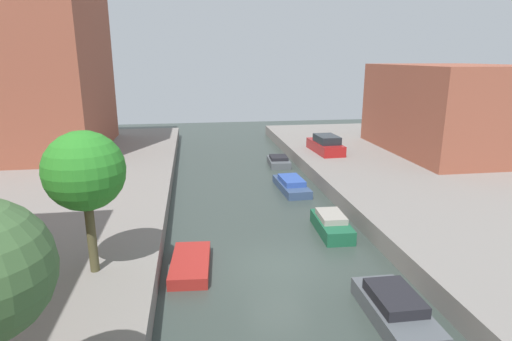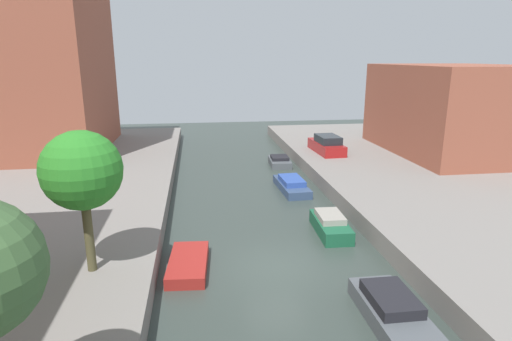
{
  "view_description": "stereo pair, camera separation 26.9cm",
  "coord_description": "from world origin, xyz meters",
  "px_view_note": "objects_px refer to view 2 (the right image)",
  "views": [
    {
      "loc": [
        -3.42,
        -16.2,
        8.78
      ],
      "look_at": [
        0.5,
        9.71,
        1.7
      ],
      "focal_mm": 29.64,
      "sensor_mm": 36.0,
      "label": 1
    },
    {
      "loc": [
        -3.16,
        -16.24,
        8.78
      ],
      "look_at": [
        0.5,
        9.71,
        1.7
      ],
      "focal_mm": 29.64,
      "sensor_mm": 36.0,
      "label": 2
    }
  ],
  "objects_px": {
    "apartment_tower_far": "(34,40)",
    "parked_car": "(327,145)",
    "street_tree_2": "(82,171)",
    "moored_boat_right_2": "(392,310)",
    "moored_boat_right_3": "(330,225)",
    "moored_boat_right_5": "(280,161)",
    "moored_boat_right_4": "(292,185)",
    "low_block_right": "(455,109)",
    "moored_boat_left_3": "(188,264)"
  },
  "relations": [
    {
      "from": "apartment_tower_far",
      "to": "parked_car",
      "type": "xyz_separation_m",
      "value": [
        23.55,
        -4.46,
        -8.45
      ]
    },
    {
      "from": "street_tree_2",
      "to": "parked_car",
      "type": "height_order",
      "value": "street_tree_2"
    },
    {
      "from": "moored_boat_right_2",
      "to": "moored_boat_right_3",
      "type": "distance_m",
      "value": 7.58
    },
    {
      "from": "moored_boat_right_5",
      "to": "moored_boat_right_4",
      "type": "bearing_deg",
      "value": -94.26
    },
    {
      "from": "apartment_tower_far",
      "to": "moored_boat_right_4",
      "type": "relative_size",
      "value": 4.08
    },
    {
      "from": "moored_boat_right_2",
      "to": "moored_boat_right_5",
      "type": "relative_size",
      "value": 1.26
    },
    {
      "from": "low_block_right",
      "to": "moored_boat_left_3",
      "type": "distance_m",
      "value": 27.23
    },
    {
      "from": "street_tree_2",
      "to": "moored_boat_left_3",
      "type": "relative_size",
      "value": 1.49
    },
    {
      "from": "street_tree_2",
      "to": "moored_boat_right_5",
      "type": "relative_size",
      "value": 1.69
    },
    {
      "from": "street_tree_2",
      "to": "moored_boat_right_4",
      "type": "bearing_deg",
      "value": 48.42
    },
    {
      "from": "low_block_right",
      "to": "moored_boat_right_4",
      "type": "relative_size",
      "value": 3.09
    },
    {
      "from": "moored_boat_left_3",
      "to": "moored_boat_right_4",
      "type": "bearing_deg",
      "value": 56.3
    },
    {
      "from": "low_block_right",
      "to": "street_tree_2",
      "type": "relative_size",
      "value": 2.58
    },
    {
      "from": "parked_car",
      "to": "moored_boat_right_5",
      "type": "distance_m",
      "value": 4.2
    },
    {
      "from": "low_block_right",
      "to": "parked_car",
      "type": "xyz_separation_m",
      "value": [
        -10.45,
        1.13,
        -2.95
      ]
    },
    {
      "from": "moored_boat_right_4",
      "to": "moored_boat_right_5",
      "type": "relative_size",
      "value": 1.41
    },
    {
      "from": "apartment_tower_far",
      "to": "moored_boat_right_2",
      "type": "bearing_deg",
      "value": -53.66
    },
    {
      "from": "low_block_right",
      "to": "moored_boat_right_4",
      "type": "bearing_deg",
      "value": -159.41
    },
    {
      "from": "moored_boat_left_3",
      "to": "moored_boat_right_4",
      "type": "height_order",
      "value": "moored_boat_right_4"
    },
    {
      "from": "low_block_right",
      "to": "moored_boat_right_3",
      "type": "distance_m",
      "value": 19.9
    },
    {
      "from": "parked_car",
      "to": "moored_boat_right_2",
      "type": "height_order",
      "value": "parked_car"
    },
    {
      "from": "apartment_tower_far",
      "to": "moored_boat_right_4",
      "type": "distance_m",
      "value": 24.14
    },
    {
      "from": "apartment_tower_far",
      "to": "moored_boat_right_5",
      "type": "height_order",
      "value": "apartment_tower_far"
    },
    {
      "from": "moored_boat_left_3",
      "to": "moored_boat_right_3",
      "type": "bearing_deg",
      "value": 21.9
    },
    {
      "from": "apartment_tower_far",
      "to": "moored_boat_left_3",
      "type": "xyz_separation_m",
      "value": [
        12.26,
        -21.4,
        -9.83
      ]
    },
    {
      "from": "low_block_right",
      "to": "moored_boat_right_3",
      "type": "relative_size",
      "value": 3.89
    },
    {
      "from": "moored_boat_right_2",
      "to": "low_block_right",
      "type": "bearing_deg",
      "value": 54.14
    },
    {
      "from": "parked_car",
      "to": "moored_boat_right_4",
      "type": "xyz_separation_m",
      "value": [
        -4.5,
        -6.75,
        -1.25
      ]
    },
    {
      "from": "apartment_tower_far",
      "to": "street_tree_2",
      "type": "distance_m",
      "value": 24.99
    },
    {
      "from": "moored_boat_right_3",
      "to": "moored_boat_right_5",
      "type": "height_order",
      "value": "moored_boat_right_3"
    },
    {
      "from": "moored_boat_left_3",
      "to": "moored_boat_right_3",
      "type": "height_order",
      "value": "moored_boat_right_3"
    },
    {
      "from": "moored_boat_left_3",
      "to": "moored_boat_right_2",
      "type": "relative_size",
      "value": 0.9
    },
    {
      "from": "low_block_right",
      "to": "parked_car",
      "type": "distance_m",
      "value": 10.92
    },
    {
      "from": "apartment_tower_far",
      "to": "moored_boat_right_2",
      "type": "height_order",
      "value": "apartment_tower_far"
    },
    {
      "from": "moored_boat_right_3",
      "to": "moored_boat_right_4",
      "type": "relative_size",
      "value": 0.79
    },
    {
      "from": "apartment_tower_far",
      "to": "moored_boat_right_3",
      "type": "distance_m",
      "value": 28.52
    },
    {
      "from": "street_tree_2",
      "to": "moored_boat_right_5",
      "type": "xyz_separation_m",
      "value": [
        10.82,
        18.41,
        -4.52
      ]
    },
    {
      "from": "apartment_tower_far",
      "to": "street_tree_2",
      "type": "xyz_separation_m",
      "value": [
        8.74,
        -22.83,
        -5.22
      ]
    },
    {
      "from": "moored_boat_right_5",
      "to": "parked_car",
      "type": "bearing_deg",
      "value": -0.53
    },
    {
      "from": "moored_boat_left_3",
      "to": "moored_boat_right_5",
      "type": "xyz_separation_m",
      "value": [
        7.3,
        16.98,
        0.09
      ]
    },
    {
      "from": "moored_boat_right_3",
      "to": "moored_boat_right_4",
      "type": "height_order",
      "value": "moored_boat_right_3"
    },
    {
      "from": "street_tree_2",
      "to": "moored_boat_right_3",
      "type": "xyz_separation_m",
      "value": [
        10.71,
        4.32,
        -4.43
      ]
    },
    {
      "from": "parked_car",
      "to": "moored_boat_right_4",
      "type": "bearing_deg",
      "value": -123.71
    },
    {
      "from": "moored_boat_right_4",
      "to": "moored_boat_right_2",
      "type": "bearing_deg",
      "value": -89.47
    },
    {
      "from": "moored_boat_right_5",
      "to": "moored_boat_left_3",
      "type": "bearing_deg",
      "value": -113.27
    },
    {
      "from": "apartment_tower_far",
      "to": "moored_boat_right_4",
      "type": "height_order",
      "value": "apartment_tower_far"
    },
    {
      "from": "low_block_right",
      "to": "moored_boat_right_2",
      "type": "bearing_deg",
      "value": -125.86
    },
    {
      "from": "moored_boat_right_4",
      "to": "moored_boat_right_3",
      "type": "bearing_deg",
      "value": -86.9
    },
    {
      "from": "street_tree_2",
      "to": "moored_boat_right_5",
      "type": "distance_m",
      "value": 21.82
    },
    {
      "from": "street_tree_2",
      "to": "low_block_right",
      "type": "bearing_deg",
      "value": 34.31
    }
  ]
}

